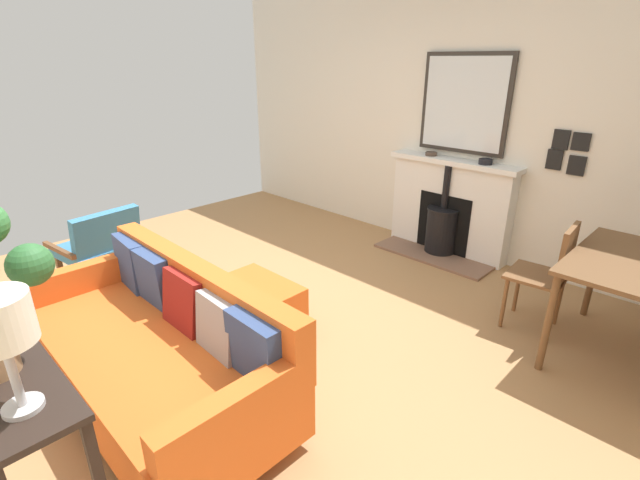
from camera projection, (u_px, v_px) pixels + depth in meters
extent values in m
cube|color=#A87A4C|center=(255.00, 328.00, 3.59)|extent=(5.22, 6.17, 0.01)
cube|color=silver|center=(443.00, 117.00, 4.79)|extent=(0.12, 6.17, 2.83)
cube|color=brown|center=(431.00, 256.00, 4.84)|extent=(0.38, 1.26, 0.03)
cube|color=white|center=(449.00, 209.00, 4.85)|extent=(0.19, 1.32, 0.98)
cube|color=black|center=(444.00, 223.00, 4.86)|extent=(0.06, 0.60, 0.63)
cylinder|color=black|center=(442.00, 231.00, 4.86)|extent=(0.33, 0.33, 0.47)
cylinder|color=black|center=(444.00, 209.00, 4.77)|extent=(0.34, 0.34, 0.02)
cylinder|color=black|center=(446.00, 187.00, 4.68)|extent=(0.07, 0.07, 0.46)
cube|color=white|center=(453.00, 162.00, 4.64)|extent=(0.24, 1.40, 0.05)
cube|color=#2D2823|center=(464.00, 104.00, 4.49)|extent=(0.04, 0.93, 0.97)
cube|color=silver|center=(463.00, 104.00, 4.48)|extent=(0.01, 0.85, 0.89)
cylinder|color=#47382D|center=(431.00, 154.00, 4.80)|extent=(0.12, 0.12, 0.04)
torus|color=#47382D|center=(431.00, 152.00, 4.79)|extent=(0.13, 0.13, 0.01)
cylinder|color=black|center=(485.00, 162.00, 4.40)|extent=(0.13, 0.13, 0.05)
torus|color=black|center=(486.00, 160.00, 4.40)|extent=(0.13, 0.13, 0.01)
cylinder|color=#B2B2B7|center=(50.00, 357.00, 3.15)|extent=(0.04, 0.04, 0.10)
cylinder|color=#B2B2B7|center=(146.00, 319.00, 3.61)|extent=(0.04, 0.04, 0.10)
cylinder|color=#B2B2B7|center=(285.00, 435.00, 2.50)|extent=(0.04, 0.04, 0.10)
cube|color=orange|center=(149.00, 364.00, 2.75)|extent=(0.89, 2.01, 0.32)
cube|color=orange|center=(198.00, 291.00, 2.86)|extent=(0.16, 2.00, 0.39)
cube|color=orange|center=(85.00, 277.00, 3.26)|extent=(0.83, 0.13, 0.20)
cube|color=orange|center=(237.00, 409.00, 2.03)|extent=(0.83, 0.13, 0.20)
cube|color=#334775|center=(131.00, 264.00, 3.30)|extent=(0.15, 0.39, 0.39)
cube|color=#334775|center=(153.00, 279.00, 3.07)|extent=(0.13, 0.38, 0.39)
cube|color=maroon|center=(185.00, 302.00, 2.80)|extent=(0.16, 0.36, 0.38)
cube|color=#99999E|center=(220.00, 327.00, 2.55)|extent=(0.16, 0.35, 0.36)
cube|color=#334775|center=(255.00, 349.00, 2.34)|extent=(0.12, 0.37, 0.37)
cylinder|color=#B2B2B7|center=(207.00, 322.00, 3.57)|extent=(0.03, 0.03, 0.09)
cylinder|color=#B2B2B7|center=(248.00, 351.00, 3.22)|extent=(0.03, 0.03, 0.09)
cylinder|color=#B2B2B7|center=(255.00, 301.00, 3.89)|extent=(0.03, 0.03, 0.09)
cylinder|color=#B2B2B7|center=(297.00, 324.00, 3.54)|extent=(0.03, 0.03, 0.09)
cube|color=orange|center=(251.00, 303.00, 3.49)|extent=(0.60, 0.67, 0.27)
cube|color=brown|center=(112.00, 252.00, 4.57)|extent=(0.05, 0.05, 0.33)
cube|color=brown|center=(60.00, 269.00, 4.20)|extent=(0.05, 0.05, 0.33)
cube|color=brown|center=(139.00, 264.00, 4.31)|extent=(0.05, 0.05, 0.33)
cube|color=brown|center=(86.00, 283.00, 3.93)|extent=(0.05, 0.05, 0.33)
cube|color=teal|center=(97.00, 248.00, 4.18)|extent=(0.67, 0.63, 0.08)
cube|color=teal|center=(107.00, 232.00, 3.96)|extent=(0.61, 0.21, 0.37)
cube|color=brown|center=(127.00, 230.00, 4.39)|extent=(0.11, 0.53, 0.04)
cube|color=brown|center=(59.00, 250.00, 3.91)|extent=(0.11, 0.53, 0.04)
cylinder|color=#B2B2B7|center=(24.00, 406.00, 1.65)|extent=(0.14, 0.14, 0.02)
cylinder|color=#B2B2B7|center=(14.00, 375.00, 1.60)|extent=(0.03, 0.03, 0.27)
sphere|color=#2D6633|center=(30.00, 265.00, 1.82)|extent=(0.18, 0.18, 0.18)
cylinder|color=brown|center=(593.00, 276.00, 3.63)|extent=(0.05, 0.05, 0.72)
cylinder|color=brown|center=(548.00, 324.00, 2.97)|extent=(0.05, 0.05, 0.72)
cylinder|color=brown|center=(517.00, 288.00, 3.74)|extent=(0.03, 0.03, 0.44)
cylinder|color=brown|center=(504.00, 303.00, 3.51)|extent=(0.03, 0.03, 0.44)
cylinder|color=brown|center=(559.00, 300.00, 3.55)|extent=(0.03, 0.03, 0.44)
cylinder|color=brown|center=(548.00, 317.00, 3.32)|extent=(0.03, 0.03, 0.44)
cube|color=brown|center=(537.00, 275.00, 3.45)|extent=(0.43, 0.43, 0.02)
cube|color=brown|center=(567.00, 255.00, 3.26)|extent=(0.36, 0.06, 0.42)
cube|color=black|center=(561.00, 140.00, 3.98)|extent=(0.02, 0.13, 0.17)
cube|color=black|center=(581.00, 142.00, 3.87)|extent=(0.02, 0.14, 0.15)
cube|color=black|center=(554.00, 160.00, 4.06)|extent=(0.02, 0.13, 0.18)
cube|color=black|center=(576.00, 166.00, 3.95)|extent=(0.02, 0.14, 0.17)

